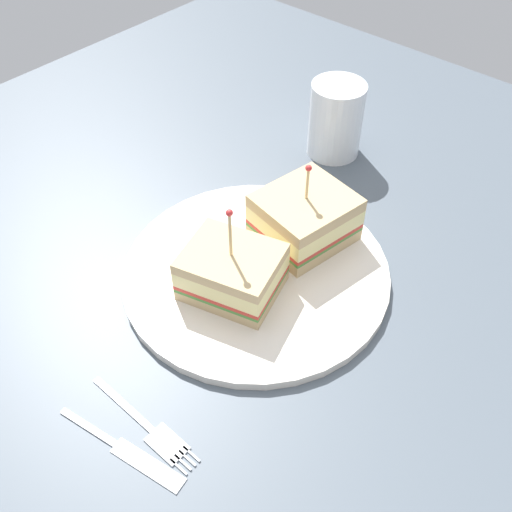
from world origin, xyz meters
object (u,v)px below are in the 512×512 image
at_px(plate, 256,272).
at_px(fork, 153,431).
at_px(sandwich_half_front, 232,272).
at_px(drink_glass, 335,122).
at_px(sandwich_half_back, 305,218).
at_px(knife, 127,451).

relative_size(plate, fork, 2.21).
relative_size(sandwich_half_front, drink_glass, 1.13).
bearing_deg(sandwich_half_front, drink_glass, 105.02).
relative_size(plate, sandwich_half_back, 2.60).
relative_size(plate, drink_glass, 2.90).
bearing_deg(sandwich_half_back, knife, -81.38).
height_order(sandwich_half_back, drink_glass, sandwich_half_back).
xyz_separation_m(plate, knife, (0.05, -0.22, -0.00)).
xyz_separation_m(sandwich_half_front, drink_glass, (-0.07, 0.28, 0.01)).
bearing_deg(drink_glass, knife, -74.88).
bearing_deg(plate, knife, -76.97).
relative_size(fork, knife, 0.98).
distance_m(plate, drink_glass, 0.26).
distance_m(sandwich_half_back, drink_glass, 0.19).
relative_size(drink_glass, fork, 0.76).
bearing_deg(plate, sandwich_half_back, 84.73).
height_order(sandwich_half_back, knife, sandwich_half_back).
bearing_deg(knife, sandwich_half_front, 105.27).
xyz_separation_m(plate, fork, (0.06, -0.20, -0.00)).
distance_m(drink_glass, knife, 0.48).
xyz_separation_m(plate, sandwich_half_back, (0.01, 0.07, 0.03)).
xyz_separation_m(fork, knife, (-0.00, -0.03, 0.00)).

